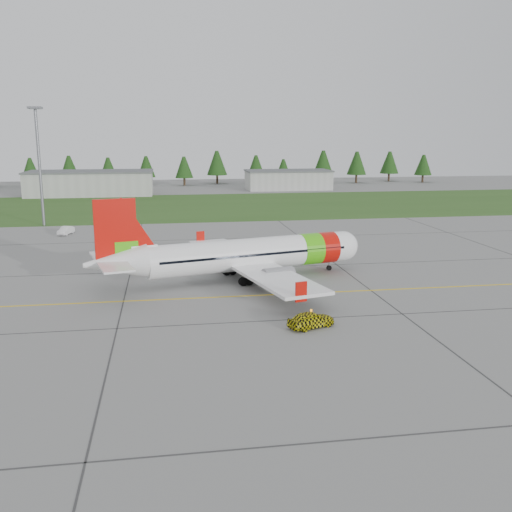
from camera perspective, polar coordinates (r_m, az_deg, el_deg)
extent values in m
plane|color=gray|center=(50.01, 3.77, -6.36)|extent=(320.00, 320.00, 0.00)
cylinder|color=white|center=(63.17, -0.43, 0.21)|extent=(23.65, 9.17, 3.53)
sphere|color=white|center=(68.49, 8.67, 1.00)|extent=(3.53, 3.53, 3.53)
cone|color=white|center=(59.08, -13.89, -0.67)|extent=(7.00, 4.97, 3.53)
cube|color=black|center=(68.57, 8.87, 1.28)|extent=(1.98, 2.63, 0.51)
cylinder|color=#48C30E|center=(66.25, 5.35, 0.71)|extent=(3.16, 4.07, 3.61)
cylinder|color=red|center=(67.30, 6.97, 0.85)|extent=(2.81, 3.98, 3.61)
cube|color=white|center=(63.21, -0.81, -0.71)|extent=(11.90, 29.27, 0.33)
cube|color=red|center=(76.06, -5.58, 1.80)|extent=(1.09, 0.42, 1.81)
cube|color=red|center=(50.08, 4.53, -3.59)|extent=(1.09, 0.42, 1.81)
cylinder|color=gray|center=(68.31, -1.34, -0.17)|extent=(3.62, 2.64, 1.90)
cylinder|color=gray|center=(59.44, 2.24, -2.04)|extent=(3.62, 2.64, 1.90)
cube|color=red|center=(58.53, -13.86, 2.24)|extent=(4.11, 1.33, 6.87)
cube|color=#48C30E|center=(59.05, -12.82, 0.41)|extent=(2.37, 0.94, 2.17)
cube|color=white|center=(58.96, -14.33, -0.49)|extent=(5.35, 10.79, 0.20)
cylinder|color=slate|center=(68.02, 7.32, -0.90)|extent=(0.16, 0.16, 1.27)
cylinder|color=black|center=(68.09, 7.31, -1.17)|extent=(0.66, 0.40, 0.61)
cylinder|color=slate|center=(65.39, -2.38, -1.14)|extent=(0.20, 0.20, 1.72)
cylinder|color=black|center=(65.36, -2.68, -1.50)|extent=(1.01, 0.62, 0.94)
cylinder|color=slate|center=(60.82, -0.68, -2.14)|extent=(0.20, 0.20, 1.72)
cylinder|color=black|center=(60.78, -0.99, -2.53)|extent=(1.01, 0.62, 0.94)
imported|color=yellow|center=(47.53, 5.55, -4.80)|extent=(1.90, 2.04, 4.09)
imported|color=silver|center=(96.50, -18.55, 3.21)|extent=(1.66, 1.61, 3.94)
cube|color=#30561E|center=(129.64, -4.29, 5.05)|extent=(320.00, 50.00, 0.03)
cube|color=gold|center=(57.48, 2.01, -3.87)|extent=(120.00, 0.25, 0.02)
cube|color=#A8A8A3|center=(157.94, -16.18, 6.96)|extent=(32.00, 14.00, 6.00)
cube|color=#A8A8A3|center=(168.58, 3.21, 7.57)|extent=(24.00, 12.00, 5.20)
cylinder|color=slate|center=(106.54, -20.81, 8.18)|extent=(0.50, 0.50, 20.00)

